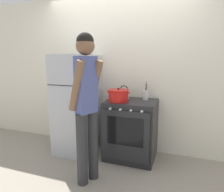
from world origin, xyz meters
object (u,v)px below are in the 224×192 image
person (86,101)px  tea_kettle (124,95)px  stove_range (131,129)px  dutch_oven_pot (118,96)px  utensil_jar (146,95)px  refrigerator (78,104)px

person → tea_kettle: bearing=11.7°
stove_range → dutch_oven_pot: (-0.17, -0.10, 0.53)m
tea_kettle → utensil_jar: utensil_jar is taller
refrigerator → dutch_oven_pot: (0.72, -0.07, 0.20)m
tea_kettle → person: bearing=-101.8°
tea_kettle → person: person is taller
person → utensil_jar: bearing=-6.4°
tea_kettle → dutch_oven_pot: bearing=-93.1°
refrigerator → dutch_oven_pot: size_ratio=4.59×
tea_kettle → utensil_jar: 0.34m
refrigerator → utensil_jar: 1.10m
refrigerator → dutch_oven_pot: refrigerator is taller
refrigerator → tea_kettle: size_ratio=7.55×
utensil_jar → refrigerator: bearing=-170.6°
dutch_oven_pot → utensil_jar: (0.35, 0.25, -0.01)m
dutch_oven_pot → person: person is taller
refrigerator → tea_kettle: refrigerator is taller
refrigerator → stove_range: bearing=1.4°
stove_range → person: person is taller
refrigerator → stove_range: size_ratio=1.75×
utensil_jar → person: person is taller
stove_range → tea_kettle: tea_kettle is taller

